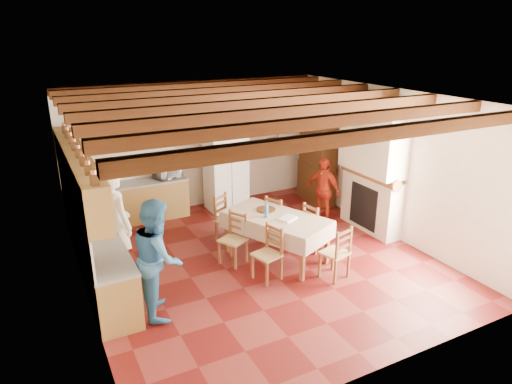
% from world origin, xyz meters
% --- Properties ---
extents(floor, '(6.00, 6.50, 0.02)m').
position_xyz_m(floor, '(0.00, 0.00, -0.01)').
color(floor, '#520F0D').
rests_on(floor, ground).
extents(ceiling, '(6.00, 6.50, 0.02)m').
position_xyz_m(ceiling, '(0.00, 0.00, 3.01)').
color(ceiling, silver).
rests_on(ceiling, ground).
extents(wall_back, '(6.00, 0.02, 3.00)m').
position_xyz_m(wall_back, '(0.00, 3.26, 1.50)').
color(wall_back, beige).
rests_on(wall_back, ground).
extents(wall_front, '(6.00, 0.02, 3.00)m').
position_xyz_m(wall_front, '(0.00, -3.26, 1.50)').
color(wall_front, beige).
rests_on(wall_front, ground).
extents(wall_left, '(0.02, 6.50, 3.00)m').
position_xyz_m(wall_left, '(-3.01, 0.00, 1.50)').
color(wall_left, beige).
rests_on(wall_left, ground).
extents(wall_right, '(0.02, 6.50, 3.00)m').
position_xyz_m(wall_right, '(3.01, 0.00, 1.50)').
color(wall_right, beige).
rests_on(wall_right, ground).
extents(ceiling_beams, '(6.00, 6.30, 0.16)m').
position_xyz_m(ceiling_beams, '(0.00, 0.00, 2.91)').
color(ceiling_beams, '#36190C').
rests_on(ceiling_beams, ground).
extents(lower_cabinets_left, '(0.60, 4.30, 0.86)m').
position_xyz_m(lower_cabinets_left, '(-2.70, 1.05, 0.43)').
color(lower_cabinets_left, olive).
rests_on(lower_cabinets_left, ground).
extents(lower_cabinets_back, '(2.30, 0.60, 0.86)m').
position_xyz_m(lower_cabinets_back, '(-1.55, 2.95, 0.43)').
color(lower_cabinets_back, olive).
rests_on(lower_cabinets_back, ground).
extents(countertop_left, '(0.62, 4.30, 0.04)m').
position_xyz_m(countertop_left, '(-2.70, 1.05, 0.88)').
color(countertop_left, slate).
rests_on(countertop_left, lower_cabinets_left).
extents(countertop_back, '(2.34, 0.62, 0.04)m').
position_xyz_m(countertop_back, '(-1.55, 2.95, 0.88)').
color(countertop_back, slate).
rests_on(countertop_back, lower_cabinets_back).
extents(backsplash_left, '(0.03, 4.30, 0.60)m').
position_xyz_m(backsplash_left, '(-2.98, 1.05, 1.20)').
color(backsplash_left, beige).
rests_on(backsplash_left, ground).
extents(backsplash_back, '(2.30, 0.03, 0.60)m').
position_xyz_m(backsplash_back, '(-1.55, 3.23, 1.20)').
color(backsplash_back, beige).
rests_on(backsplash_back, ground).
extents(upper_cabinets, '(0.35, 4.20, 0.70)m').
position_xyz_m(upper_cabinets, '(-2.83, 1.05, 1.85)').
color(upper_cabinets, olive).
rests_on(upper_cabinets, ground).
extents(fireplace, '(0.56, 1.60, 2.80)m').
position_xyz_m(fireplace, '(2.72, 0.20, 1.40)').
color(fireplace, beige).
rests_on(fireplace, ground).
extents(wall_picture, '(0.34, 0.03, 0.42)m').
position_xyz_m(wall_picture, '(1.55, 3.23, 1.85)').
color(wall_picture, '#2F2212').
rests_on(wall_picture, ground).
extents(refrigerator, '(0.89, 0.74, 1.75)m').
position_xyz_m(refrigerator, '(0.55, 2.72, 0.88)').
color(refrigerator, white).
rests_on(refrigerator, floor).
extents(hutch, '(0.61, 1.22, 2.14)m').
position_xyz_m(hutch, '(2.75, 2.17, 1.07)').
color(hutch, '#39210C').
rests_on(hutch, floor).
extents(dining_table, '(1.68, 2.16, 0.84)m').
position_xyz_m(dining_table, '(0.35, -0.02, 0.76)').
color(dining_table, beige).
rests_on(dining_table, floor).
extents(chandelier, '(0.47, 0.47, 0.03)m').
position_xyz_m(chandelier, '(0.35, -0.02, 2.25)').
color(chandelier, black).
rests_on(chandelier, ground).
extents(chair_left_near, '(0.49, 0.51, 0.96)m').
position_xyz_m(chair_left_near, '(-0.18, -0.64, 0.48)').
color(chair_left_near, brown).
rests_on(chair_left_near, floor).
extents(chair_left_far, '(0.55, 0.56, 0.96)m').
position_xyz_m(chair_left_far, '(-0.45, 0.15, 0.48)').
color(chair_left_far, brown).
rests_on(chair_left_far, floor).
extents(chair_right_near, '(0.46, 0.48, 0.96)m').
position_xyz_m(chair_right_near, '(1.22, -0.07, 0.48)').
color(chair_right_near, brown).
rests_on(chair_right_near, floor).
extents(chair_right_far, '(0.54, 0.55, 0.96)m').
position_xyz_m(chair_right_far, '(0.78, 0.64, 0.48)').
color(chair_right_far, brown).
rests_on(chair_right_far, floor).
extents(chair_end_near, '(0.51, 0.49, 0.96)m').
position_xyz_m(chair_end_near, '(0.89, -1.11, 0.48)').
color(chair_end_near, brown).
rests_on(chair_end_near, floor).
extents(chair_end_far, '(0.57, 0.56, 0.96)m').
position_xyz_m(chair_end_far, '(-0.15, 1.07, 0.48)').
color(chair_end_far, brown).
rests_on(chair_end_far, floor).
extents(person_man, '(0.66, 0.82, 1.94)m').
position_xyz_m(person_man, '(-2.36, 0.63, 0.97)').
color(person_man, white).
rests_on(person_man, floor).
extents(person_woman_blue, '(0.85, 1.00, 1.81)m').
position_xyz_m(person_woman_blue, '(-2.05, -0.73, 0.90)').
color(person_woman_blue, teal).
rests_on(person_woman_blue, floor).
extents(person_woman_red, '(0.63, 0.93, 1.47)m').
position_xyz_m(person_woman_red, '(2.13, 1.03, 0.73)').
color(person_woman_red, '#AA2814').
rests_on(person_woman_red, floor).
extents(microwave, '(0.66, 0.55, 0.32)m').
position_xyz_m(microwave, '(-0.78, 2.95, 1.06)').
color(microwave, silver).
rests_on(microwave, countertop_back).
extents(fridge_vase, '(0.35, 0.35, 0.30)m').
position_xyz_m(fridge_vase, '(0.55, 2.72, 1.91)').
color(fridge_vase, '#39210C').
rests_on(fridge_vase, refrigerator).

